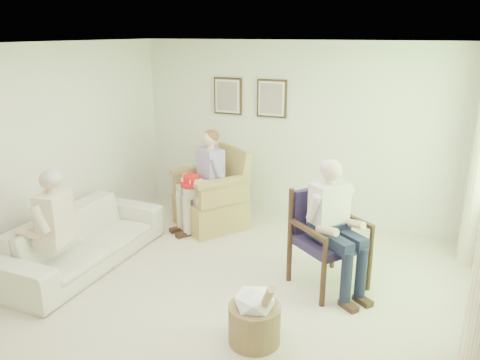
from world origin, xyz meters
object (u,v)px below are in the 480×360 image
(person_wicker, at_px, (206,174))
(person_dark, at_px, (330,217))
(wood_armchair, at_px, (332,234))
(sofa, at_px, (84,239))
(wicker_armchair, at_px, (212,202))
(person_sofa, at_px, (49,222))
(red_hat, at_px, (192,181))
(hatbox, at_px, (255,315))

(person_wicker, relative_size, person_dark, 0.98)
(wood_armchair, bearing_deg, sofa, 142.15)
(wicker_armchair, relative_size, person_sofa, 0.88)
(person_dark, distance_m, red_hat, 2.24)
(person_sofa, bearing_deg, red_hat, 145.93)
(person_wicker, xyz_separation_m, person_sofa, (-0.88, -2.03, -0.08))
(red_hat, bearing_deg, wood_armchair, -16.79)
(person_sofa, bearing_deg, sofa, 167.41)
(sofa, xyz_separation_m, red_hat, (0.74, 1.38, 0.42))
(sofa, distance_m, person_dark, 2.93)
(sofa, bearing_deg, person_wicker, -29.89)
(sofa, bearing_deg, hatbox, -103.64)
(wood_armchair, height_order, person_dark, person_dark)
(person_dark, distance_m, person_sofa, 3.03)
(person_dark, relative_size, hatbox, 2.03)
(wicker_armchair, xyz_separation_m, red_hat, (-0.15, -0.30, 0.39))
(wood_armchair, distance_m, person_sofa, 3.09)
(wood_armchair, height_order, person_sofa, person_sofa)
(wicker_armchair, bearing_deg, person_dark, 4.82)
(person_wicker, distance_m, hatbox, 2.70)
(wood_armchair, height_order, person_wicker, person_wicker)
(wicker_armchair, distance_m, red_hat, 0.51)
(sofa, distance_m, red_hat, 1.62)
(wicker_armchair, height_order, person_sofa, person_sofa)
(hatbox, bearing_deg, person_wicker, 126.17)
(person_sofa, bearing_deg, person_wicker, 143.85)
(wicker_armchair, height_order, sofa, wicker_armchair)
(wood_armchair, height_order, red_hat, wood_armchair)
(red_hat, bearing_deg, sofa, -118.05)
(person_wicker, bearing_deg, wood_armchair, 12.55)
(sofa, height_order, person_wicker, person_wicker)
(wood_armchair, xyz_separation_m, person_dark, (-0.00, -0.18, 0.26))
(person_dark, height_order, red_hat, person_dark)
(wood_armchair, xyz_separation_m, hatbox, (-0.39, -1.35, -0.31))
(wood_armchair, relative_size, person_dark, 0.75)
(red_hat, height_order, hatbox, red_hat)
(wood_armchair, bearing_deg, red_hat, 110.47)
(wicker_armchair, height_order, person_wicker, person_wicker)
(wood_armchair, distance_m, person_dark, 0.31)
(person_dark, height_order, person_sofa, person_dark)
(sofa, xyz_separation_m, person_sofa, (-0.00, -0.49, 0.42))
(wicker_armchair, distance_m, person_dark, 2.29)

